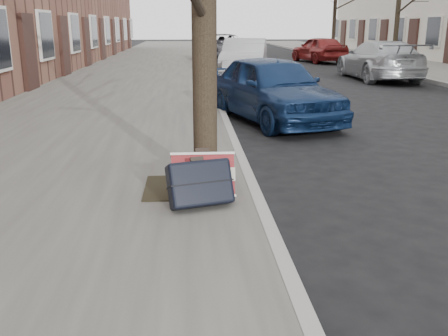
{
  "coord_description": "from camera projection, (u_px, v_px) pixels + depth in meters",
  "views": [
    {
      "loc": [
        -1.94,
        -3.93,
        1.82
      ],
      "look_at": [
        -1.6,
        0.8,
        0.45
      ],
      "focal_mm": 40.0,
      "sensor_mm": 36.0,
      "label": 1
    }
  ],
  "objects": [
    {
      "name": "dirt_patch",
      "position": [
        184.0,
        187.0,
        5.38
      ],
      "size": [
        0.85,
        0.85,
        0.02
      ],
      "primitive_type": "cube",
      "color": "black",
      "rests_on": "near_sidewalk"
    },
    {
      "name": "suitcase_red",
      "position": [
        203.0,
        176.0,
        4.98
      ],
      "size": [
        0.62,
        0.34,
        0.48
      ],
      "primitive_type": "cube",
      "rotation": [
        -0.42,
        0.0,
        -0.0
      ],
      "color": "maroon",
      "rests_on": "near_sidewalk"
    },
    {
      "name": "car_far_back",
      "position": [
        319.0,
        49.0,
        24.49
      ],
      "size": [
        2.3,
        3.98,
        1.28
      ],
      "primitive_type": "imported",
      "rotation": [
        0.0,
        0.0,
        3.36
      ],
      "color": "maroon",
      "rests_on": "ground"
    },
    {
      "name": "far_sidewalk",
      "position": [
        440.0,
        71.0,
        19.3
      ],
      "size": [
        4.0,
        70.0,
        0.12
      ],
      "primitive_type": "cube",
      "color": "gray",
      "rests_on": "ground"
    },
    {
      "name": "car_near_back",
      "position": [
        224.0,
        49.0,
        24.05
      ],
      "size": [
        2.88,
        5.18,
        1.37
      ],
      "primitive_type": "imported",
      "rotation": [
        0.0,
        0.0,
        0.13
      ],
      "color": "#35353A",
      "rests_on": "ground"
    },
    {
      "name": "car_near_mid",
      "position": [
        245.0,
        58.0,
        17.46
      ],
      "size": [
        2.15,
        4.3,
        1.35
      ],
      "primitive_type": "imported",
      "rotation": [
        0.0,
        0.0,
        -0.18
      ],
      "color": "#ADAFB4",
      "rests_on": "ground"
    },
    {
      "name": "ground",
      "position": [
        411.0,
        238.0,
        4.4
      ],
      "size": [
        120.0,
        120.0,
        0.0
      ],
      "primitive_type": "plane",
      "color": "black",
      "rests_on": "ground"
    },
    {
      "name": "suitcase_navy",
      "position": [
        200.0,
        183.0,
        4.76
      ],
      "size": [
        0.69,
        0.52,
        0.48
      ],
      "primitive_type": "cube",
      "rotation": [
        -0.42,
        0.0,
        0.29
      ],
      "color": "black",
      "rests_on": "near_sidewalk"
    },
    {
      "name": "near_sidewalk",
      "position": [
        140.0,
        73.0,
        18.51
      ],
      "size": [
        5.0,
        70.0,
        0.12
      ],
      "primitive_type": "cube",
      "color": "slate",
      "rests_on": "ground"
    },
    {
      "name": "tree_far_c",
      "position": [
        335.0,
        11.0,
        30.75
      ],
      "size": [
        0.23,
        0.23,
        4.98
      ],
      "primitive_type": "cylinder",
      "color": "black",
      "rests_on": "far_sidewalk"
    },
    {
      "name": "car_near_front",
      "position": [
        273.0,
        88.0,
        9.56
      ],
      "size": [
        2.52,
        4.0,
        1.27
      ],
      "primitive_type": "imported",
      "rotation": [
        0.0,
        0.0,
        0.3
      ],
      "color": "#0F2349",
      "rests_on": "ground"
    },
    {
      "name": "car_far_front",
      "position": [
        379.0,
        60.0,
        16.8
      ],
      "size": [
        1.84,
        4.49,
        1.3
      ],
      "primitive_type": "imported",
      "rotation": [
        0.0,
        0.0,
        3.14
      ],
      "color": "#A9ADB1",
      "rests_on": "ground"
    }
  ]
}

